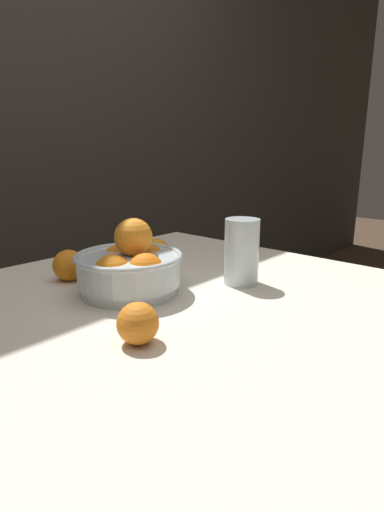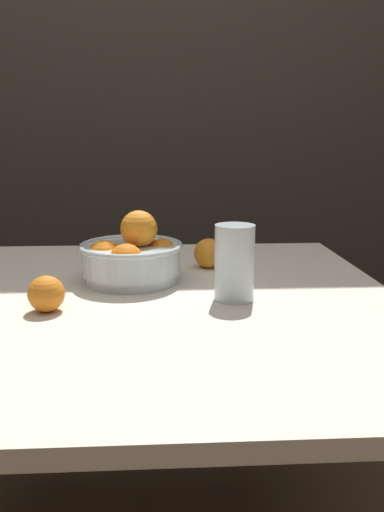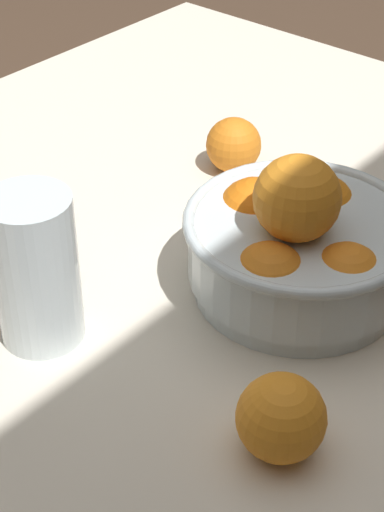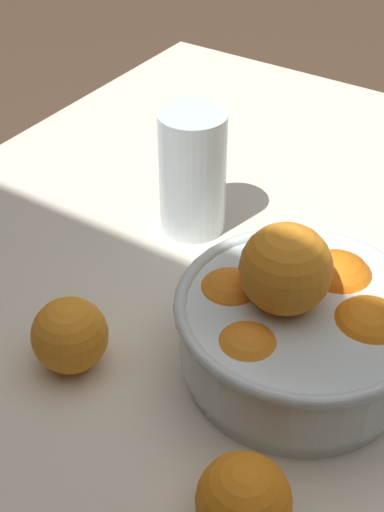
{
  "view_description": "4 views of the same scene",
  "coord_description": "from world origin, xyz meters",
  "px_view_note": "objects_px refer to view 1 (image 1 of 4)",
  "views": [
    {
      "loc": [
        -0.53,
        -0.54,
        1.02
      ],
      "look_at": [
        0.09,
        0.01,
        0.8
      ],
      "focal_mm": 28.0,
      "sensor_mm": 36.0,
      "label": 1
    },
    {
      "loc": [
        0.08,
        -0.99,
        1.04
      ],
      "look_at": [
        0.13,
        0.02,
        0.8
      ],
      "focal_mm": 35.0,
      "sensor_mm": 36.0,
      "label": 2
    },
    {
      "loc": [
        0.59,
        0.48,
        1.27
      ],
      "look_at": [
        0.1,
        0.06,
        0.79
      ],
      "focal_mm": 60.0,
      "sensor_mm": 36.0,
      "label": 3
    },
    {
      "loc": [
        -0.18,
        0.57,
        1.24
      ],
      "look_at": [
        0.14,
        0.08,
        0.78
      ],
      "focal_mm": 50.0,
      "sensor_mm": 36.0,
      "label": 4
    }
  ],
  "objects_px": {
    "juice_glass": "(241,256)",
    "orange_loose_front": "(156,252)",
    "fruit_bowl": "(131,267)",
    "orange_loose_aside": "(138,323)",
    "orange_loose_near_bowl": "(69,265)"
  },
  "relations": [
    {
      "from": "juice_glass",
      "to": "orange_loose_front",
      "type": "relative_size",
      "value": 2.05
    },
    {
      "from": "orange_loose_aside",
      "to": "orange_loose_front",
      "type": "bearing_deg",
      "value": 43.05
    },
    {
      "from": "orange_loose_aside",
      "to": "orange_loose_near_bowl",
      "type": "bearing_deg",
      "value": 74.34
    },
    {
      "from": "juice_glass",
      "to": "orange_loose_front",
      "type": "height_order",
      "value": "juice_glass"
    },
    {
      "from": "orange_loose_front",
      "to": "fruit_bowl",
      "type": "bearing_deg",
      "value": -148.06
    },
    {
      "from": "orange_loose_front",
      "to": "orange_loose_aside",
      "type": "xyz_separation_m",
      "value": [
        -0.33,
        -0.31,
        -0.0
      ]
    },
    {
      "from": "juice_glass",
      "to": "orange_loose_aside",
      "type": "relative_size",
      "value": 2.22
    },
    {
      "from": "juice_glass",
      "to": "orange_loose_front",
      "type": "bearing_deg",
      "value": 96.37
    },
    {
      "from": "orange_loose_near_bowl",
      "to": "orange_loose_aside",
      "type": "relative_size",
      "value": 1.08
    },
    {
      "from": "orange_loose_front",
      "to": "orange_loose_aside",
      "type": "relative_size",
      "value": 1.08
    },
    {
      "from": "juice_glass",
      "to": "orange_loose_aside",
      "type": "height_order",
      "value": "juice_glass"
    },
    {
      "from": "orange_loose_near_bowl",
      "to": "orange_loose_aside",
      "type": "height_order",
      "value": "orange_loose_near_bowl"
    },
    {
      "from": "juice_glass",
      "to": "orange_loose_aside",
      "type": "distance_m",
      "value": 0.37
    },
    {
      "from": "fruit_bowl",
      "to": "orange_loose_aside",
      "type": "distance_m",
      "value": 0.25
    },
    {
      "from": "juice_glass",
      "to": "orange_loose_aside",
      "type": "bearing_deg",
      "value": -171.63
    }
  ]
}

